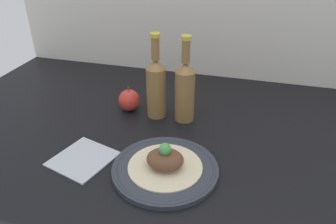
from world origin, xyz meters
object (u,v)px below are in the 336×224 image
(plated_food, at_px, (165,161))
(apple, at_px, (129,100))
(cider_bottle_right, at_px, (185,89))
(cider_bottle_left, at_px, (156,86))
(plate, at_px, (165,168))

(plated_food, relative_size, apple, 2.21)
(cider_bottle_right, height_order, apple, cider_bottle_right)
(cider_bottle_left, bearing_deg, plated_food, -68.68)
(plated_food, distance_m, cider_bottle_left, 0.31)
(cider_bottle_right, distance_m, apple, 0.21)
(plated_food, bearing_deg, plate, -126.87)
(cider_bottle_right, bearing_deg, apple, 176.98)
(plate, height_order, cider_bottle_right, cider_bottle_right)
(cider_bottle_left, height_order, cider_bottle_right, same)
(cider_bottle_left, distance_m, apple, 0.13)
(apple, bearing_deg, cider_bottle_right, -3.02)
(plate, bearing_deg, apple, 126.30)
(plated_food, bearing_deg, apple, 126.30)
(plated_food, relative_size, cider_bottle_left, 0.69)
(plate, bearing_deg, cider_bottle_left, 111.32)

